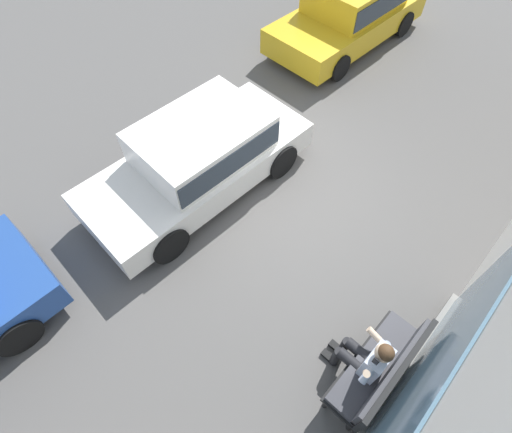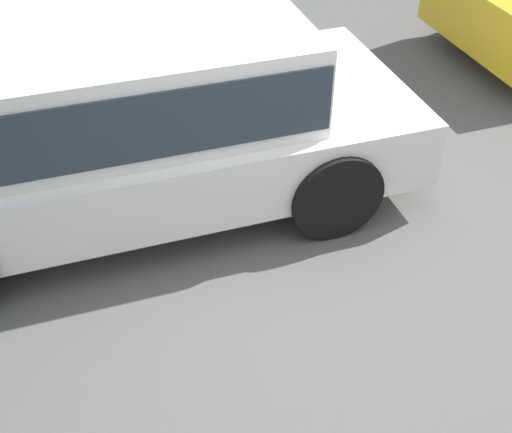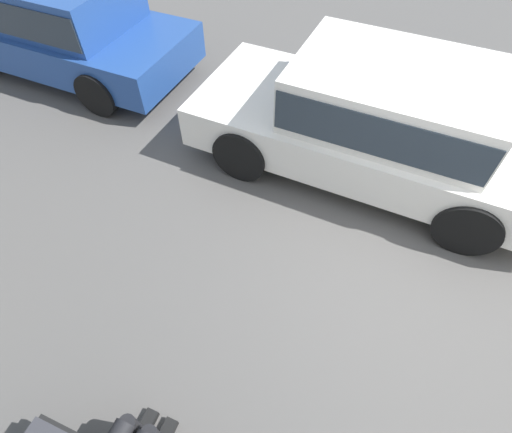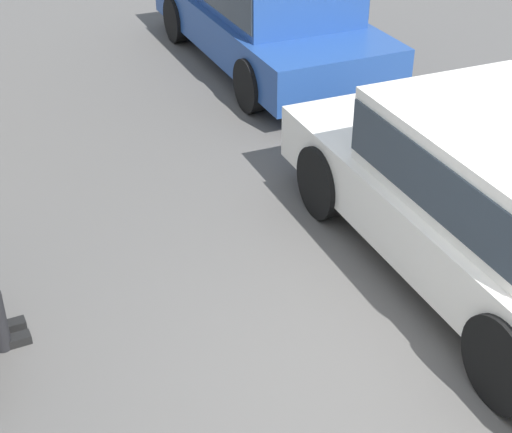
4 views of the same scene
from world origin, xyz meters
name	(u,v)px [view 4 (image 4 of 4)]	position (x,y,z in m)	size (l,w,h in m)	color
ground_plane	(394,382)	(0.00, 0.00, 0.00)	(60.00, 60.00, 0.00)	#565451
parked_car_mid	(500,193)	(0.73, -1.40, 0.77)	(4.26, 2.00, 1.39)	white
parked_car_far	(269,8)	(5.74, -1.92, 0.77)	(4.35, 1.92, 1.41)	#23478E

